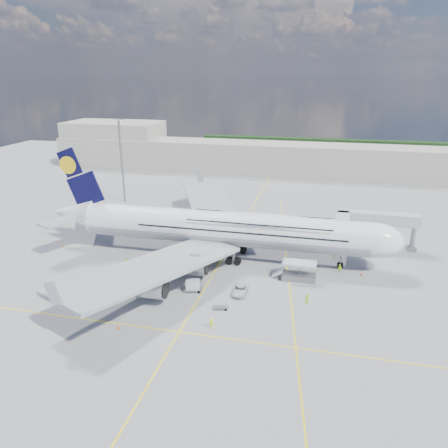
% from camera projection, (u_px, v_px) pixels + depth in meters
% --- Properties ---
extents(ground, '(300.00, 300.00, 0.00)m').
position_uv_depth(ground, '(212.00, 277.00, 86.96)').
color(ground, gray).
rests_on(ground, ground).
extents(taxi_line_main, '(0.25, 220.00, 0.01)m').
position_uv_depth(taxi_line_main, '(212.00, 277.00, 86.96)').
color(taxi_line_main, yellow).
rests_on(taxi_line_main, ground).
extents(taxi_line_cross, '(120.00, 0.25, 0.01)m').
position_uv_depth(taxi_line_cross, '(179.00, 332.00, 68.60)').
color(taxi_line_cross, yellow).
rests_on(taxi_line_cross, ground).
extents(taxi_line_diag, '(14.16, 99.06, 0.01)m').
position_uv_depth(taxi_line_diag, '(287.00, 263.00, 93.12)').
color(taxi_line_diag, yellow).
rests_on(taxi_line_diag, ground).
extents(airliner, '(77.26, 79.15, 23.71)m').
position_uv_depth(airliner, '(224.00, 228.00, 93.80)').
color(airliner, white).
rests_on(airliner, ground).
extents(jet_bridge, '(18.80, 12.10, 8.50)m').
position_uv_depth(jet_bridge, '(364.00, 222.00, 97.48)').
color(jet_bridge, '#B7B7BC').
rests_on(jet_bridge, ground).
extents(cargo_loader, '(8.53, 3.20, 3.67)m').
position_uv_depth(cargo_loader, '(298.00, 273.00, 85.58)').
color(cargo_loader, silver).
rests_on(cargo_loader, ground).
extents(light_mast, '(3.00, 0.70, 25.50)m').
position_uv_depth(light_mast, '(122.00, 160.00, 132.51)').
color(light_mast, gray).
rests_on(light_mast, ground).
extents(terminal, '(180.00, 16.00, 12.00)m').
position_uv_depth(terminal, '(273.00, 159.00, 172.19)').
color(terminal, '#B2AD9E').
rests_on(terminal, ground).
extents(hangar, '(40.00, 22.00, 18.00)m').
position_uv_depth(hangar, '(115.00, 143.00, 190.88)').
color(hangar, '#B2AD9E').
rests_on(hangar, ground).
extents(tree_line, '(160.00, 6.00, 8.00)m').
position_uv_depth(tree_line, '(369.00, 149.00, 205.55)').
color(tree_line, '#193814').
rests_on(tree_line, ground).
extents(dolly_row_a, '(3.61, 2.58, 0.48)m').
position_uv_depth(dolly_row_a, '(143.00, 274.00, 87.47)').
color(dolly_row_a, gray).
rests_on(dolly_row_a, ground).
extents(dolly_row_b, '(3.53, 2.22, 2.10)m').
position_uv_depth(dolly_row_b, '(112.00, 283.00, 81.78)').
color(dolly_row_b, gray).
rests_on(dolly_row_b, ground).
extents(dolly_row_c, '(2.63, 1.42, 1.66)m').
position_uv_depth(dolly_row_c, '(137.00, 287.00, 81.01)').
color(dolly_row_c, gray).
rests_on(dolly_row_c, ground).
extents(dolly_back, '(3.50, 2.39, 2.02)m').
position_uv_depth(dolly_back, '(116.00, 276.00, 84.74)').
color(dolly_back, gray).
rests_on(dolly_back, ground).
extents(dolly_nose_far, '(2.85, 2.00, 0.38)m').
position_uv_depth(dolly_nose_far, '(220.00, 307.00, 75.26)').
color(dolly_nose_far, gray).
rests_on(dolly_nose_far, ground).
extents(dolly_nose_near, '(3.81, 2.73, 2.17)m').
position_uv_depth(dolly_nose_near, '(193.00, 285.00, 81.01)').
color(dolly_nose_near, gray).
rests_on(dolly_nose_near, ground).
extents(baggage_tug, '(3.29, 2.35, 1.87)m').
position_uv_depth(baggage_tug, '(138.00, 280.00, 83.63)').
color(baggage_tug, silver).
rests_on(baggage_tug, ground).
extents(catering_truck_inner, '(6.25, 3.62, 3.50)m').
position_uv_depth(catering_truck_inner, '(182.00, 227.00, 109.99)').
color(catering_truck_inner, gray).
rests_on(catering_truck_inner, ground).
extents(catering_truck_outer, '(7.56, 5.88, 4.15)m').
position_uv_depth(catering_truck_outer, '(198.00, 197.00, 134.80)').
color(catering_truck_outer, gray).
rests_on(catering_truck_outer, ground).
extents(service_van, '(2.42, 5.22, 1.45)m').
position_uv_depth(service_van, '(240.00, 290.00, 80.19)').
color(service_van, silver).
rests_on(service_van, ground).
extents(crew_nose, '(0.71, 0.57, 1.70)m').
position_uv_depth(crew_nose, '(334.00, 254.00, 95.36)').
color(crew_nose, '#A8F019').
rests_on(crew_nose, ground).
extents(crew_loader, '(1.15, 1.08, 1.87)m').
position_uv_depth(crew_loader, '(340.00, 269.00, 88.29)').
color(crew_loader, '#C4FE1A').
rests_on(crew_loader, ground).
extents(crew_wing, '(0.45, 1.02, 1.73)m').
position_uv_depth(crew_wing, '(126.00, 261.00, 91.92)').
color(crew_wing, '#A7FF1A').
rests_on(crew_wing, ground).
extents(crew_van, '(0.97, 1.04, 1.79)m').
position_uv_depth(crew_van, '(307.00, 298.00, 76.91)').
color(crew_van, '#A1F519').
rests_on(crew_van, ground).
extents(crew_tug, '(1.26, 0.81, 1.83)m').
position_uv_depth(crew_tug, '(211.00, 324.00, 69.12)').
color(crew_tug, '#E5FF1A').
rests_on(crew_tug, ground).
extents(cone_nose, '(0.45, 0.45, 0.58)m').
position_uv_depth(cone_nose, '(361.00, 274.00, 87.50)').
color(cone_nose, '#DA4E0B').
rests_on(cone_nose, ground).
extents(cone_wing_left_inner, '(0.38, 0.38, 0.49)m').
position_uv_depth(cone_wing_left_inner, '(217.00, 226.00, 114.30)').
color(cone_wing_left_inner, '#DA4E0B').
rests_on(cone_wing_left_inner, ground).
extents(cone_wing_left_outer, '(0.42, 0.42, 0.53)m').
position_uv_depth(cone_wing_left_outer, '(198.00, 216.00, 122.25)').
color(cone_wing_left_outer, '#DA4E0B').
rests_on(cone_wing_left_outer, ground).
extents(cone_wing_right_inner, '(0.46, 0.46, 0.58)m').
position_uv_depth(cone_wing_right_inner, '(160.00, 268.00, 90.11)').
color(cone_wing_right_inner, '#DA4E0B').
rests_on(cone_wing_right_inner, ground).
extents(cone_wing_right_outer, '(0.48, 0.48, 0.61)m').
position_uv_depth(cone_wing_right_outer, '(118.00, 327.00, 69.46)').
color(cone_wing_right_outer, '#DA4E0B').
rests_on(cone_wing_right_outer, ground).
extents(cone_tail, '(0.44, 0.44, 0.56)m').
position_uv_depth(cone_tail, '(63.00, 246.00, 101.48)').
color(cone_tail, '#DA4E0B').
rests_on(cone_tail, ground).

